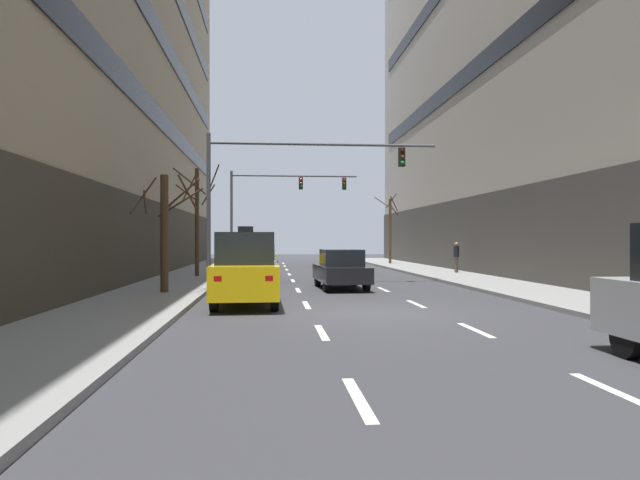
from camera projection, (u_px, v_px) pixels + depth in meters
ground_plane at (374, 313)px, 15.12m from camera, size 120.00×120.00×0.00m
sidewalk_left at (113, 313)px, 14.53m from camera, size 3.48×80.00×0.14m
sidewalk_right at (615, 308)px, 15.72m from camera, size 3.48×80.00×0.14m
lane_stripe_l1_s2 at (358, 398)px, 7.01m from camera, size 0.16×2.00×0.01m
lane_stripe_l1_s3 at (322, 332)px, 11.99m from camera, size 0.16×2.00×0.01m
lane_stripe_l1_s4 at (306, 305)px, 16.97m from camera, size 0.16×2.00×0.01m
lane_stripe_l1_s5 at (298, 290)px, 21.95m from camera, size 0.16×2.00×0.01m
lane_stripe_l1_s6 at (293, 281)px, 26.93m from camera, size 0.16×2.00×0.01m
lane_stripe_l1_s7 at (289, 274)px, 31.91m from camera, size 0.16×2.00×0.01m
lane_stripe_l1_s8 at (287, 270)px, 36.89m from camera, size 0.16×2.00×0.01m
lane_stripe_l1_s9 at (285, 266)px, 41.87m from camera, size 0.16×2.00×0.01m
lane_stripe_l1_s10 at (283, 263)px, 46.85m from camera, size 0.16×2.00×0.01m
lane_stripe_l2_s2 at (615, 392)px, 7.30m from camera, size 0.16×2.00×0.01m
lane_stripe_l2_s3 at (475, 330)px, 12.28m from camera, size 0.16×2.00×0.01m
lane_stripe_l2_s4 at (416, 304)px, 17.26m from camera, size 0.16×2.00×0.01m
lane_stripe_l2_s5 at (383, 289)px, 22.24m from camera, size 0.16×2.00×0.01m
lane_stripe_l2_s6 at (363, 280)px, 27.22m from camera, size 0.16×2.00×0.01m
lane_stripe_l2_s7 at (348, 274)px, 32.20m from camera, size 0.16×2.00×0.01m
lane_stripe_l2_s8 at (338, 269)px, 37.19m from camera, size 0.16×2.00×0.01m
lane_stripe_l2_s9 at (330, 266)px, 42.17m from camera, size 0.16×2.00×0.01m
lane_stripe_l2_s10 at (323, 263)px, 47.15m from camera, size 0.16×2.00×0.01m
taxi_driving_0 at (263, 256)px, 39.71m from camera, size 1.83×4.39×1.82m
car_driving_1 at (257, 263)px, 26.91m from camera, size 2.07×4.70×1.74m
taxi_driving_2 at (246, 269)px, 16.83m from camera, size 1.96×4.52×2.36m
car_driving_3 at (341, 269)px, 22.51m from camera, size 1.94×4.26×1.57m
traffic_signal_0 at (281, 177)px, 24.92m from camera, size 10.14×0.35×6.45m
traffic_signal_1 at (275, 197)px, 39.58m from camera, size 8.85×0.35×6.58m
street_tree_0 at (197, 216)px, 28.46m from camera, size 2.28×2.28×5.58m
street_tree_1 at (165, 229)px, 19.72m from camera, size 2.36×2.40×4.10m
street_tree_2 at (390, 228)px, 43.38m from camera, size 1.84×1.81×5.38m
pedestrian_0 at (456, 255)px, 31.28m from camera, size 0.38×0.42×1.68m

